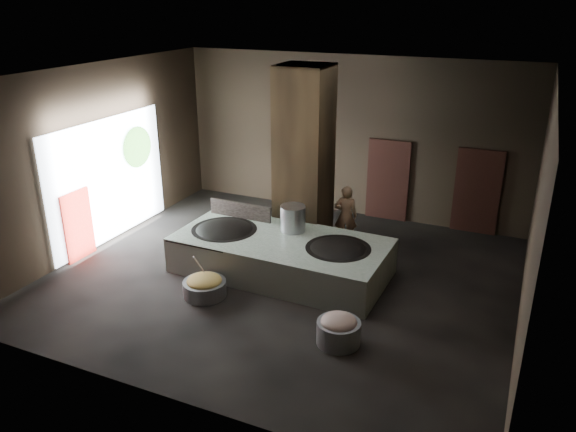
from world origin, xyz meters
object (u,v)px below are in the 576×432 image
at_px(cook, 346,216).
at_px(stock_pot, 293,219).
at_px(veg_basin, 205,288).
at_px(meat_basin, 339,332).
at_px(hearth_platform, 281,255).
at_px(wok_left, 224,233).
at_px(wok_right, 338,252).

bearing_deg(cook, stock_pot, 48.90).
relative_size(veg_basin, meat_basin, 1.13).
bearing_deg(stock_pot, hearth_platform, -95.19).
relative_size(wok_left, cook, 0.96).
bearing_deg(hearth_platform, cook, 69.14).
height_order(wok_right, veg_basin, wok_right).
distance_m(hearth_platform, cook, 2.27).
distance_m(wok_left, wok_right, 2.80).
bearing_deg(veg_basin, wok_left, 104.70).
bearing_deg(stock_pot, wok_left, -158.20).
relative_size(hearth_platform, wok_left, 3.17).
bearing_deg(wok_left, cook, 42.68).
relative_size(cook, veg_basin, 1.72).
bearing_deg(hearth_platform, wok_right, 3.54).
distance_m(hearth_platform, stock_pot, 0.90).
bearing_deg(stock_pot, veg_basin, -116.00).
height_order(wok_left, cook, cook).
bearing_deg(veg_basin, wok_right, 35.72).
distance_m(wok_left, veg_basin, 1.76).
xyz_separation_m(wok_right, cook, (-0.50, 2.02, 0.04)).
bearing_deg(meat_basin, hearth_platform, 134.93).
distance_m(cook, meat_basin, 4.46).
bearing_deg(wok_left, wok_right, 2.05).
height_order(cook, meat_basin, cook).
xyz_separation_m(hearth_platform, stock_pot, (0.05, 0.55, 0.71)).
bearing_deg(meat_basin, cook, 107.16).
height_order(wok_right, cook, cook).
xyz_separation_m(wok_right, meat_basin, (0.80, -2.21, -0.53)).
relative_size(cook, meat_basin, 1.95).
xyz_separation_m(hearth_platform, veg_basin, (-1.03, -1.66, -0.25)).
bearing_deg(cook, veg_basin, 49.91).
relative_size(hearth_platform, stock_pot, 7.67).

